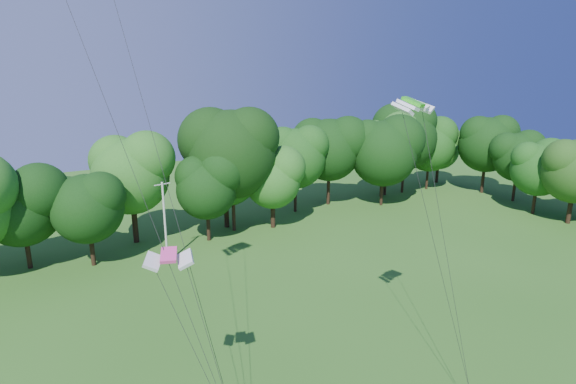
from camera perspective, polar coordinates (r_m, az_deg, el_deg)
utility_pole at (r=42.09m, az=-15.37°, el=-3.67°), size 1.51×0.36×7.62m
kite_green at (r=22.16m, az=15.60°, el=10.98°), size 2.54×1.61×0.49m
kite_pink at (r=19.46m, az=-14.92°, el=-7.74°), size 2.20×1.64×0.42m
tree_back_center at (r=48.38m, az=-7.18°, el=5.91°), size 10.53×10.53×15.32m
tree_back_east at (r=64.30m, az=12.06°, el=5.53°), size 7.78×7.78×11.31m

